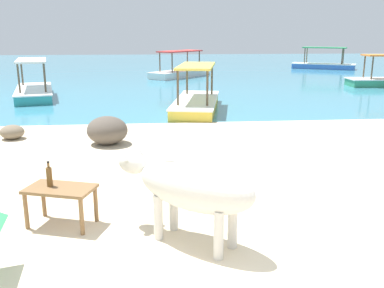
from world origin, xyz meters
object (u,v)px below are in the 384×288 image
(boat_white, at_px, (180,71))
(boat_yellow, at_px, (196,101))
(boat_teal, at_px, (34,90))
(boat_blue, at_px, (323,64))
(cow, at_px, (191,185))
(bottle, at_px, (49,176))
(low_bench_table, at_px, (60,194))

(boat_white, relative_size, boat_yellow, 0.91)
(boat_teal, distance_m, boat_blue, 17.79)
(boat_blue, bearing_deg, boat_yellow, 85.10)
(boat_yellow, bearing_deg, cow, 4.75)
(cow, relative_size, boat_yellow, 0.41)
(bottle, bearing_deg, low_bench_table, -23.22)
(low_bench_table, distance_m, bottle, 0.24)
(cow, height_order, bottle, cow)
(boat_teal, bearing_deg, cow, 8.67)
(cow, bearing_deg, boat_white, -54.08)
(boat_white, bearing_deg, boat_teal, 2.32)
(bottle, distance_m, boat_white, 16.95)
(cow, bearing_deg, bottle, 18.28)
(boat_blue, bearing_deg, cow, 94.31)
(boat_teal, height_order, boat_white, same)
(low_bench_table, height_order, boat_white, boat_white)
(low_bench_table, bearing_deg, boat_teal, 123.90)
(cow, relative_size, boat_white, 0.45)
(boat_blue, bearing_deg, boat_white, 53.53)
(bottle, xyz_separation_m, boat_white, (2.59, 16.75, -0.33))
(boat_blue, bearing_deg, low_bench_table, 90.60)
(boat_white, bearing_deg, bottle, 33.73)
(cow, bearing_deg, boat_teal, -28.72)
(low_bench_table, bearing_deg, boat_white, 99.59)
(boat_yellow, distance_m, boat_blue, 16.20)
(cow, height_order, boat_blue, boat_blue)
(low_bench_table, relative_size, boat_blue, 0.23)
(cow, height_order, boat_teal, boat_teal)
(boat_yellow, bearing_deg, boat_teal, -108.05)
(low_bench_table, xyz_separation_m, bottle, (-0.12, 0.05, 0.20))
(bottle, height_order, boat_blue, boat_blue)
(boat_yellow, height_order, boat_blue, same)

